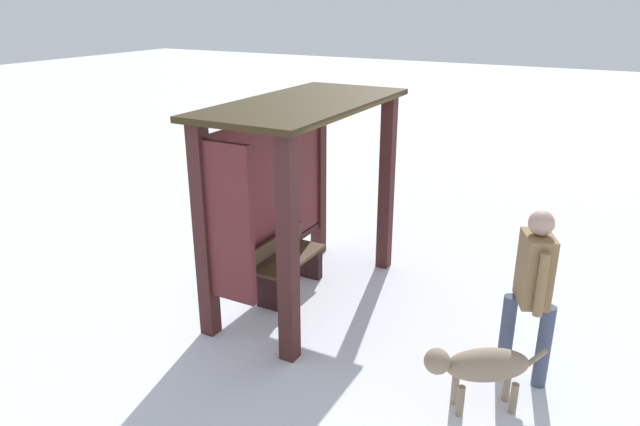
# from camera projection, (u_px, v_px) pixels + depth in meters

# --- Properties ---
(ground_plane) EXTENTS (60.00, 60.00, 0.00)m
(ground_plane) POSITION_uv_depth(u_px,v_px,m) (307.00, 295.00, 7.58)
(ground_plane) COLOR white
(bus_shelter) EXTENTS (2.96, 1.42, 2.53)m
(bus_shelter) POSITION_uv_depth(u_px,v_px,m) (287.00, 173.00, 7.01)
(bus_shelter) COLOR #42201F
(bus_shelter) RESTS_ON ground
(bench_left_inside) EXTENTS (1.19, 0.40, 0.77)m
(bench_left_inside) POSITION_uv_depth(u_px,v_px,m) (289.00, 266.00, 7.57)
(bench_left_inside) COLOR #473522
(bench_left_inside) RESTS_ON ground
(person_walking) EXTENTS (0.59, 0.55, 1.82)m
(person_walking) POSITION_uv_depth(u_px,v_px,m) (533.00, 284.00, 5.55)
(person_walking) COLOR olive
(person_walking) RESTS_ON ground
(dog) EXTENTS (0.71, 1.01, 0.66)m
(dog) POSITION_uv_depth(u_px,v_px,m) (480.00, 366.00, 5.33)
(dog) COLOR gray
(dog) RESTS_ON ground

